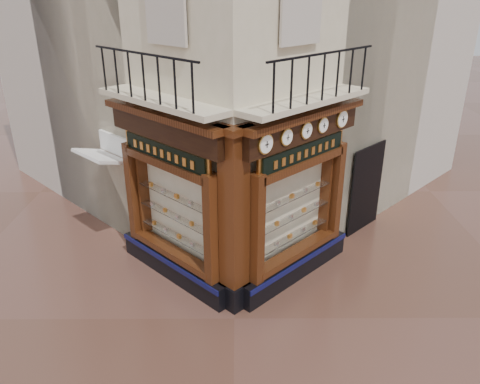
{
  "coord_description": "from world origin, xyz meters",
  "views": [
    {
      "loc": [
        0.08,
        -7.79,
        6.29
      ],
      "look_at": [
        0.13,
        2.0,
        1.98
      ],
      "focal_mm": 35.0,
      "sensor_mm": 36.0,
      "label": 1
    }
  ],
  "objects_px": {
    "clock_d": "(323,125)",
    "awning": "(111,243)",
    "corner_pilaster": "(234,224)",
    "signboard_left": "(164,153)",
    "signboard_right": "(304,153)",
    "clock_e": "(342,119)",
    "clock_c": "(306,131)",
    "clock_a": "(266,144)",
    "clock_b": "(287,137)"
  },
  "relations": [
    {
      "from": "awning",
      "to": "clock_d",
      "type": "bearing_deg",
      "value": -149.52
    },
    {
      "from": "clock_d",
      "to": "awning",
      "type": "height_order",
      "value": "clock_d"
    },
    {
      "from": "signboard_left",
      "to": "signboard_right",
      "type": "distance_m",
      "value": 2.92
    },
    {
      "from": "signboard_right",
      "to": "clock_e",
      "type": "bearing_deg",
      "value": -5.31
    },
    {
      "from": "clock_b",
      "to": "signboard_right",
      "type": "relative_size",
      "value": 0.17
    },
    {
      "from": "corner_pilaster",
      "to": "signboard_left",
      "type": "distance_m",
      "value": 2.12
    },
    {
      "from": "awning",
      "to": "signboard_left",
      "type": "height_order",
      "value": "signboard_left"
    },
    {
      "from": "clock_d",
      "to": "clock_b",
      "type": "bearing_deg",
      "value": 180.0
    },
    {
      "from": "clock_c",
      "to": "clock_e",
      "type": "height_order",
      "value": "clock_e"
    },
    {
      "from": "clock_a",
      "to": "clock_b",
      "type": "relative_size",
      "value": 1.13
    },
    {
      "from": "clock_e",
      "to": "signboard_left",
      "type": "height_order",
      "value": "clock_e"
    },
    {
      "from": "clock_d",
      "to": "clock_e",
      "type": "xyz_separation_m",
      "value": [
        0.51,
        0.51,
        -0.0
      ]
    },
    {
      "from": "clock_e",
      "to": "signboard_left",
      "type": "bearing_deg",
      "value": 146.22
    },
    {
      "from": "clock_d",
      "to": "corner_pilaster",
      "type": "bearing_deg",
      "value": 169.12
    },
    {
      "from": "clock_e",
      "to": "signboard_right",
      "type": "relative_size",
      "value": 0.2
    },
    {
      "from": "corner_pilaster",
      "to": "clock_e",
      "type": "distance_m",
      "value": 3.41
    },
    {
      "from": "clock_b",
      "to": "clock_d",
      "type": "xyz_separation_m",
      "value": [
        0.85,
        0.85,
        0.0
      ]
    },
    {
      "from": "signboard_right",
      "to": "awning",
      "type": "bearing_deg",
      "value": 116.5
    },
    {
      "from": "corner_pilaster",
      "to": "clock_c",
      "type": "bearing_deg",
      "value": -14.49
    },
    {
      "from": "signboard_right",
      "to": "clock_a",
      "type": "bearing_deg",
      "value": -175.27
    },
    {
      "from": "corner_pilaster",
      "to": "signboard_right",
      "type": "xyz_separation_m",
      "value": [
        1.46,
        1.01,
        1.15
      ]
    },
    {
      "from": "clock_b",
      "to": "clock_e",
      "type": "height_order",
      "value": "clock_e"
    },
    {
      "from": "clock_c",
      "to": "clock_e",
      "type": "distance_m",
      "value": 1.29
    },
    {
      "from": "clock_c",
      "to": "signboard_right",
      "type": "relative_size",
      "value": 0.17
    },
    {
      "from": "clock_d",
      "to": "awning",
      "type": "relative_size",
      "value": 0.25
    },
    {
      "from": "clock_c",
      "to": "signboard_right",
      "type": "bearing_deg",
      "value": 48.62
    },
    {
      "from": "clock_d",
      "to": "awning",
      "type": "xyz_separation_m",
      "value": [
        -5.19,
        1.34,
        -3.62
      ]
    },
    {
      "from": "clock_b",
      "to": "clock_a",
      "type": "bearing_deg",
      "value": -180.0
    },
    {
      "from": "clock_b",
      "to": "clock_d",
      "type": "relative_size",
      "value": 1.0
    },
    {
      "from": "awning",
      "to": "signboard_right",
      "type": "height_order",
      "value": "signboard_right"
    },
    {
      "from": "corner_pilaster",
      "to": "clock_d",
      "type": "distance_m",
      "value": 2.81
    },
    {
      "from": "clock_b",
      "to": "clock_e",
      "type": "distance_m",
      "value": 1.92
    },
    {
      "from": "corner_pilaster",
      "to": "signboard_left",
      "type": "height_order",
      "value": "corner_pilaster"
    },
    {
      "from": "clock_b",
      "to": "clock_d",
      "type": "bearing_deg",
      "value": -0.0
    },
    {
      "from": "awning",
      "to": "signboard_right",
      "type": "xyz_separation_m",
      "value": [
        4.78,
        -1.6,
        3.1
      ]
    },
    {
      "from": "signboard_left",
      "to": "signboard_right",
      "type": "relative_size",
      "value": 1.01
    },
    {
      "from": "corner_pilaster",
      "to": "awning",
      "type": "relative_size",
      "value": 2.91
    },
    {
      "from": "clock_b",
      "to": "clock_c",
      "type": "relative_size",
      "value": 0.99
    },
    {
      "from": "signboard_left",
      "to": "signboard_right",
      "type": "xyz_separation_m",
      "value": [
        2.92,
        0.0,
        0.0
      ]
    },
    {
      "from": "clock_e",
      "to": "clock_c",
      "type": "bearing_deg",
      "value": -180.0
    },
    {
      "from": "clock_c",
      "to": "signboard_left",
      "type": "height_order",
      "value": "clock_c"
    },
    {
      "from": "clock_b",
      "to": "signboard_left",
      "type": "distance_m",
      "value": 2.61
    },
    {
      "from": "corner_pilaster",
      "to": "clock_d",
      "type": "xyz_separation_m",
      "value": [
        1.87,
        1.27,
        1.67
      ]
    },
    {
      "from": "clock_c",
      "to": "clock_d",
      "type": "distance_m",
      "value": 0.57
    },
    {
      "from": "clock_a",
      "to": "clock_b",
      "type": "height_order",
      "value": "clock_a"
    },
    {
      "from": "signboard_left",
      "to": "awning",
      "type": "bearing_deg",
      "value": 4.29
    },
    {
      "from": "corner_pilaster",
      "to": "clock_e",
      "type": "height_order",
      "value": "corner_pilaster"
    },
    {
      "from": "clock_c",
      "to": "awning",
      "type": "relative_size",
      "value": 0.26
    },
    {
      "from": "clock_a",
      "to": "clock_c",
      "type": "xyz_separation_m",
      "value": [
        0.88,
        0.88,
        -0.0
      ]
    },
    {
      "from": "clock_c",
      "to": "corner_pilaster",
      "type": "bearing_deg",
      "value": 165.51
    }
  ]
}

